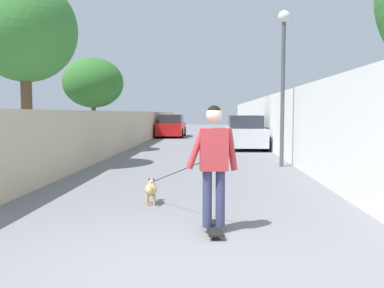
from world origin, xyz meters
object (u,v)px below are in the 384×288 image
Objects in this scene: tree_left_near at (24,31)px; lamp_post at (283,62)px; dog at (151,189)px; skateboard at (214,228)px; car_far at (172,127)px; tree_left_far at (93,83)px; car_near at (245,133)px; person_skateboarder at (214,156)px.

tree_left_near is 7.64m from lamp_post.
lamp_post is at bearing -31.45° from dog.
lamp_post is 6.90m from dog.
skateboard is 0.41× the size of dog.
dog is at bearing -175.37° from car_far.
lamp_post is (1.01, -7.53, -0.80)m from tree_left_near.
skateboard is (-11.53, -5.04, -2.85)m from tree_left_far.
car_near is at bearing 5.37° from lamp_post.
car_near is at bearing -12.79° from dog.
lamp_post is 7.66m from person_skateboarder.
car_far is at bearing 7.11° from person_skateboarder.
person_skateboarder is 0.38× the size of car_far.
lamp_post is 5.80× the size of skateboard.
tree_left_far is (5.50, -0.35, -1.08)m from tree_left_near.
skateboard is at bearing -156.38° from tree_left_far.
tree_left_near is at bearing 44.68° from dog.
car_near is (6.39, 0.60, -2.48)m from lamp_post.
lamp_post reaches higher than tree_left_far.
skateboard is at bearing 163.14° from lamp_post.
dog is (1.72, 1.12, -0.79)m from person_skateboarder.
car_far is (15.42, 4.94, -2.48)m from lamp_post.
car_far is at bearing -8.95° from tree_left_near.
person_skateboarder reaches higher than car_far.
tree_left_far is 4.89× the size of skateboard.
car_far reaches higher than dog.
dog is at bearing 148.55° from lamp_post.
tree_left_near is 6.77× the size of skateboard.
tree_left_far reaches higher than person_skateboarder.
lamp_post is at bearing -122.01° from tree_left_far.
tree_left_near is 1.39× the size of car_near.
tree_left_far is 10.89m from dog.
person_skateboarder is 13.52m from car_near.
tree_left_near is 1.38× the size of tree_left_far.
car_near reaches higher than skateboard.
car_near reaches higher than dog.
lamp_post reaches higher than person_skateboarder.
dog is at bearing 167.21° from car_near.
tree_left_far reaches higher than car_far.
skateboard is 22.64m from car_far.
tree_left_near is at bearing 41.79° from skateboard.
tree_left_far is 7.19m from car_near.
car_near is (11.71, -2.66, 0.44)m from dog.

